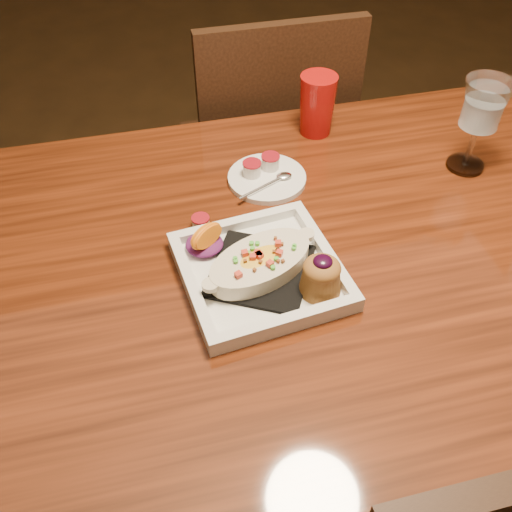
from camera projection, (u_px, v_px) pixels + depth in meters
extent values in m
plane|color=#312010|center=(322.00, 441.00, 1.54)|extent=(7.00, 7.00, 0.00)
cube|color=maroon|center=(356.00, 250.00, 1.02)|extent=(1.50, 0.90, 0.04)
cylinder|color=black|center=(34.00, 300.00, 1.43)|extent=(0.07, 0.07, 0.71)
cylinder|color=black|center=(511.00, 216.00, 1.66)|extent=(0.07, 0.07, 0.71)
cube|color=black|center=(260.00, 156.00, 1.70)|extent=(0.42, 0.42, 0.04)
cylinder|color=black|center=(295.00, 174.00, 2.01)|extent=(0.04, 0.04, 0.45)
cylinder|color=black|center=(200.00, 189.00, 1.95)|extent=(0.04, 0.04, 0.45)
cylinder|color=black|center=(326.00, 239.00, 1.77)|extent=(0.04, 0.04, 0.45)
cylinder|color=black|center=(219.00, 258.00, 1.72)|extent=(0.04, 0.04, 0.45)
cube|color=black|center=(280.00, 116.00, 1.39)|extent=(0.40, 0.03, 0.46)
cube|color=white|center=(260.00, 274.00, 0.95)|extent=(0.28, 0.28, 0.01)
cube|color=black|center=(260.00, 271.00, 0.94)|extent=(0.21, 0.21, 0.01)
ellipsoid|color=yellow|center=(260.00, 262.00, 0.93)|extent=(0.18, 0.14, 0.03)
ellipsoid|color=#621654|center=(204.00, 244.00, 0.97)|extent=(0.06, 0.07, 0.02)
cone|color=#955526|center=(321.00, 279.00, 0.90)|extent=(0.07, 0.07, 0.05)
ellipsoid|color=#955526|center=(322.00, 268.00, 0.88)|extent=(0.06, 0.06, 0.03)
ellipsoid|color=black|center=(323.00, 262.00, 0.87)|extent=(0.03, 0.03, 0.01)
cylinder|color=silver|center=(465.00, 165.00, 1.16)|extent=(0.08, 0.08, 0.01)
cylinder|color=silver|center=(471.00, 147.00, 1.13)|extent=(0.01, 0.01, 0.09)
cone|color=silver|center=(484.00, 105.00, 1.07)|extent=(0.09, 0.09, 0.10)
cylinder|color=white|center=(267.00, 178.00, 1.13)|extent=(0.16, 0.16, 0.01)
cylinder|color=silver|center=(252.00, 169.00, 1.12)|extent=(0.04, 0.04, 0.03)
cylinder|color=#A81420|center=(252.00, 163.00, 1.11)|extent=(0.04, 0.04, 0.00)
cylinder|color=silver|center=(270.00, 162.00, 1.14)|extent=(0.04, 0.04, 0.03)
cylinder|color=#A81420|center=(271.00, 156.00, 1.12)|extent=(0.04, 0.04, 0.00)
cylinder|color=silver|center=(201.00, 223.00, 1.03)|extent=(0.03, 0.03, 0.02)
cylinder|color=#A81420|center=(200.00, 218.00, 1.02)|extent=(0.03, 0.03, 0.00)
cone|color=#B30F0C|center=(317.00, 105.00, 1.21)|extent=(0.08, 0.08, 0.13)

